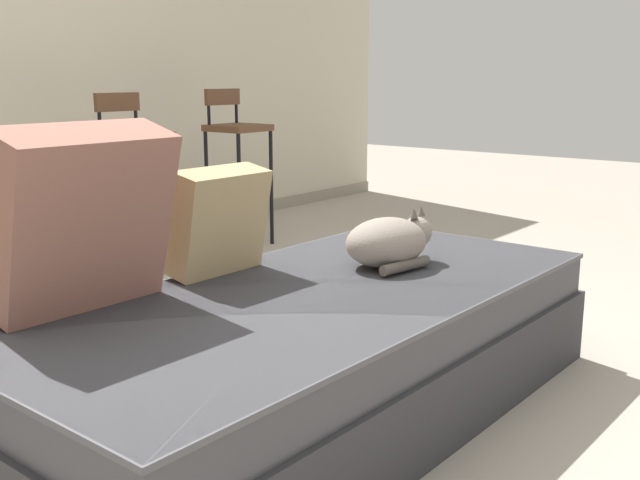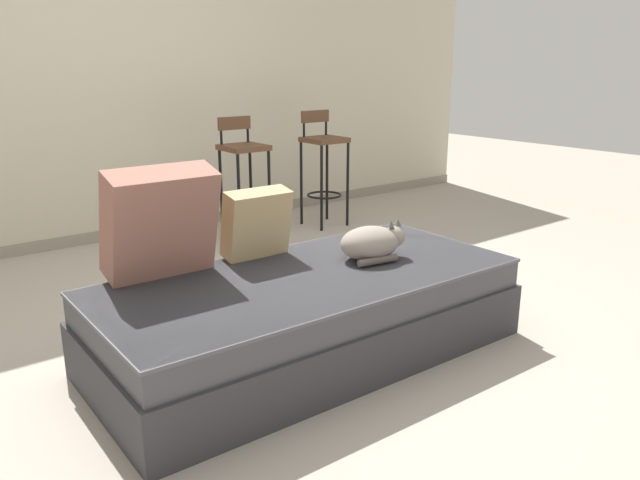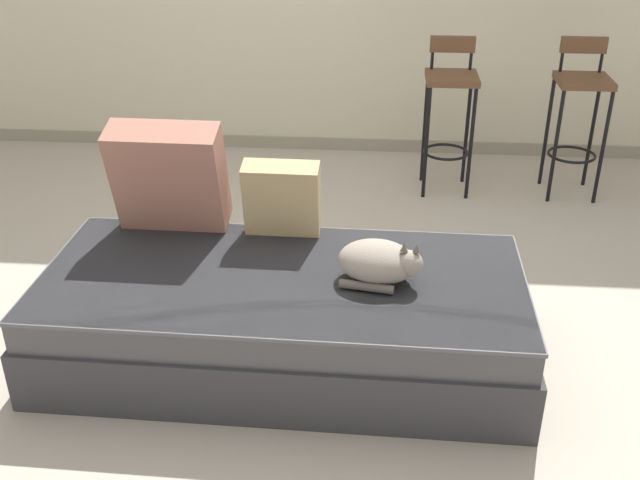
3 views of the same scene
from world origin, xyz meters
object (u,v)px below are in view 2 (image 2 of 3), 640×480
bar_stool_by_doorway (323,157)px  cat (372,243)px  bar_stool_near_window (243,166)px  couch (308,313)px  throw_pillow_middle (257,223)px  throw_pillow_corner (160,222)px

bar_stool_by_doorway → cat: bearing=-122.0°
cat → bar_stool_near_window: (0.42, 1.94, 0.10)m
cat → bar_stool_near_window: bar_stool_near_window is taller
couch → bar_stool_near_window: bearing=67.1°
couch → throw_pillow_middle: throw_pillow_middle is taller
cat → throw_pillow_corner: bearing=157.7°
throw_pillow_middle → bar_stool_by_doorway: 2.28m
couch → throw_pillow_middle: (-0.05, 0.38, 0.38)m
cat → bar_stool_by_doorway: bar_stool_by_doorway is taller
throw_pillow_middle → throw_pillow_corner: bearing=179.0°
throw_pillow_corner → cat: bearing=-22.3°
throw_pillow_corner → cat: 1.05m
cat → bar_stool_near_window: 1.99m
cat → bar_stool_near_window: size_ratio=0.37×
throw_pillow_corner → bar_stool_by_doorway: 2.67m
couch → throw_pillow_middle: bearing=96.8°
throw_pillow_middle → bar_stool_by_doorway: bar_stool_by_doorway is taller
couch → bar_stool_by_doorway: (1.62, 1.93, 0.38)m
couch → bar_stool_by_doorway: size_ratio=2.11×
cat → bar_stool_near_window: bearing=77.9°
bar_stool_near_window → cat: bearing=-102.1°
throw_pillow_corner → cat: size_ratio=1.45×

